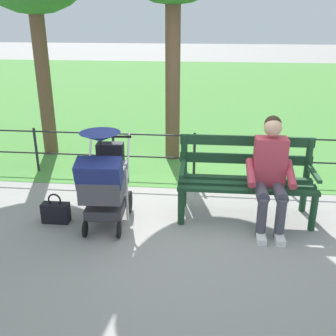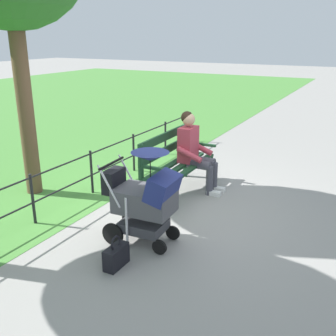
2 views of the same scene
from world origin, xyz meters
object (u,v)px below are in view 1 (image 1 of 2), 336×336
park_bench (246,175)px  stroller (104,178)px  handbag (56,212)px  person_on_bench (270,171)px

park_bench → stroller: bearing=15.1°
park_bench → stroller: stroller is taller
park_bench → handbag: 2.30m
park_bench → person_on_bench: person_on_bench is taller
person_on_bench → stroller: (1.86, 0.21, -0.08)m
handbag → park_bench: bearing=-169.1°
person_on_bench → stroller: size_ratio=1.11×
handbag → person_on_bench: bearing=-175.2°
person_on_bench → stroller: person_on_bench is taller
stroller → handbag: 0.77m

